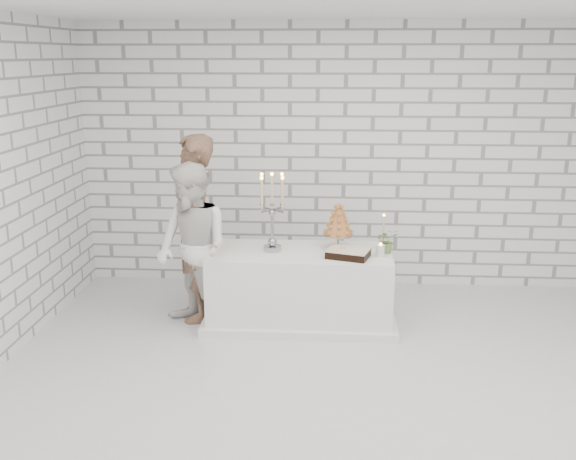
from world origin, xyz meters
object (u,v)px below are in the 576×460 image
object	(u,v)px
cake_table	(300,287)
candelabra	(272,212)
groom	(195,229)
bride	(193,249)
croquembouche	(338,226)

from	to	relation	value
cake_table	candelabra	size ratio (longest dim) A/B	2.28
candelabra	groom	bearing A→B (deg)	175.80
bride	croquembouche	size ratio (longest dim) A/B	3.48
cake_table	croquembouche	world-z (taller)	croquembouche
bride	candelabra	xyz separation A→B (m)	(0.75, 0.25, 0.31)
cake_table	croquembouche	size ratio (longest dim) A/B	3.77
cake_table	groom	size ratio (longest dim) A/B	0.95
groom	croquembouche	distance (m)	1.44
cake_table	candelabra	bearing A→B (deg)	178.69
cake_table	groom	distance (m)	1.21
cake_table	croquembouche	distance (m)	0.73
groom	croquembouche	world-z (taller)	groom
groom	bride	distance (m)	0.34
croquembouche	candelabra	bearing A→B (deg)	-169.88
candelabra	croquembouche	world-z (taller)	candelabra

